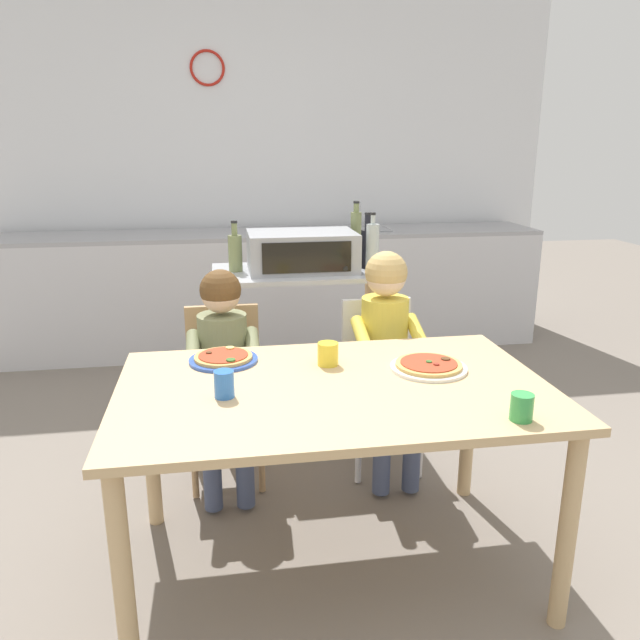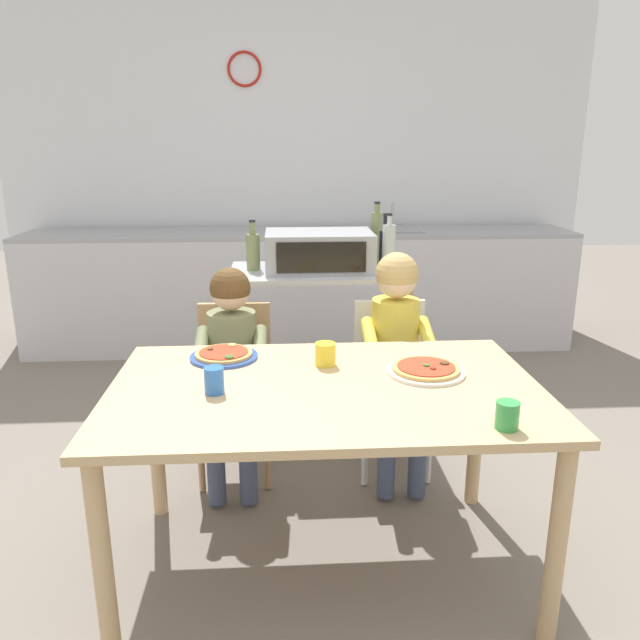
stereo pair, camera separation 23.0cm
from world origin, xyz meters
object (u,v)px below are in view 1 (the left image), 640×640
at_px(bottle_slim_sauce, 367,246).
at_px(child_in_yellow_shirt, 387,338).
at_px(child_in_olive_shirt, 223,356).
at_px(toaster_oven, 302,251).
at_px(kitchen_island_cart, 302,327).
at_px(bottle_clear_vinegar, 372,248).
at_px(dining_chair_left, 225,381).
at_px(drinking_cup_yellow, 328,354).
at_px(bottle_dark_olive_oil, 356,235).
at_px(dining_table, 334,408).
at_px(pizza_plate_white, 429,366).
at_px(drinking_cup_blue, 224,384).
at_px(drinking_cup_green, 522,407).
at_px(bottle_brown_beer, 235,252).
at_px(pizza_plate_blue_rimmed, 223,358).
at_px(dining_chair_right, 380,371).

distance_m(bottle_slim_sauce, child_in_yellow_shirt, 0.64).
bearing_deg(child_in_olive_shirt, toaster_oven, 51.90).
distance_m(kitchen_island_cart, toaster_oven, 0.41).
height_order(bottle_clear_vinegar, dining_chair_left, bottle_clear_vinegar).
relative_size(dining_chair_left, drinking_cup_yellow, 9.28).
bearing_deg(bottle_dark_olive_oil, toaster_oven, -149.52).
height_order(toaster_oven, dining_table, toaster_oven).
relative_size(pizza_plate_white, drinking_cup_blue, 3.11).
bearing_deg(dining_chair_left, kitchen_island_cart, 44.81).
bearing_deg(drinking_cup_blue, drinking_cup_green, -20.07).
relative_size(bottle_dark_olive_oil, drinking_cup_blue, 3.66).
relative_size(toaster_oven, drinking_cup_yellow, 6.34).
distance_m(bottle_brown_beer, dining_chair_left, 0.70).
distance_m(drinking_cup_green, drinking_cup_blue, 0.94).
relative_size(toaster_oven, drinking_cup_blue, 6.05).
distance_m(kitchen_island_cart, pizza_plate_blue_rimmed, 1.00).
bearing_deg(drinking_cup_blue, bottle_slim_sauce, 57.93).
relative_size(dining_chair_right, drinking_cup_yellow, 9.28).
distance_m(bottle_slim_sauce, dining_chair_left, 1.04).
bearing_deg(bottle_dark_olive_oil, bottle_clear_vinegar, -88.04).
distance_m(bottle_dark_olive_oil, dining_table, 1.50).
height_order(dining_chair_right, drinking_cup_green, drinking_cup_green).
bearing_deg(toaster_oven, bottle_clear_vinegar, -22.35).
bearing_deg(dining_table, kitchen_island_cart, 87.54).
distance_m(child_in_olive_shirt, pizza_plate_white, 0.94).
xyz_separation_m(dining_table, dining_chair_right, (0.38, 0.78, -0.18)).
bearing_deg(dining_table, bottle_clear_vinegar, 69.54).
bearing_deg(bottle_brown_beer, toaster_oven, -4.69).
xyz_separation_m(dining_chair_left, drinking_cup_blue, (-0.00, -0.82, 0.31)).
distance_m(bottle_clear_vinegar, bottle_dark_olive_oil, 0.34).
bearing_deg(pizza_plate_blue_rimmed, dining_chair_left, 90.02).
height_order(bottle_brown_beer, dining_table, bottle_brown_beer).
bearing_deg(dining_chair_left, toaster_oven, 44.62).
bearing_deg(drinking_cup_yellow, pizza_plate_blue_rimmed, 165.35).
height_order(drinking_cup_green, drinking_cup_blue, drinking_cup_blue).
bearing_deg(bottle_slim_sauce, drinking_cup_yellow, -111.27).
bearing_deg(dining_chair_right, bottle_brown_beer, 146.36).
relative_size(pizza_plate_blue_rimmed, drinking_cup_blue, 2.88).
bearing_deg(bottle_clear_vinegar, drinking_cup_blue, -125.03).
relative_size(toaster_oven, pizza_plate_white, 1.95).
bearing_deg(kitchen_island_cart, pizza_plate_white, -73.63).
relative_size(bottle_brown_beer, drinking_cup_blue, 2.86).
bearing_deg(dining_chair_left, bottle_slim_sauce, 28.77).
height_order(kitchen_island_cart, child_in_olive_shirt, child_in_olive_shirt).
relative_size(bottle_slim_sauce, bottle_dark_olive_oil, 0.87).
bearing_deg(dining_chair_right, kitchen_island_cart, 127.70).
xyz_separation_m(bottle_clear_vinegar, drinking_cup_blue, (-0.77, -1.10, -0.25)).
height_order(toaster_oven, bottle_slim_sauce, bottle_slim_sauce).
distance_m(pizza_plate_blue_rimmed, drinking_cup_yellow, 0.41).
bearing_deg(pizza_plate_white, bottle_brown_beer, 120.61).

